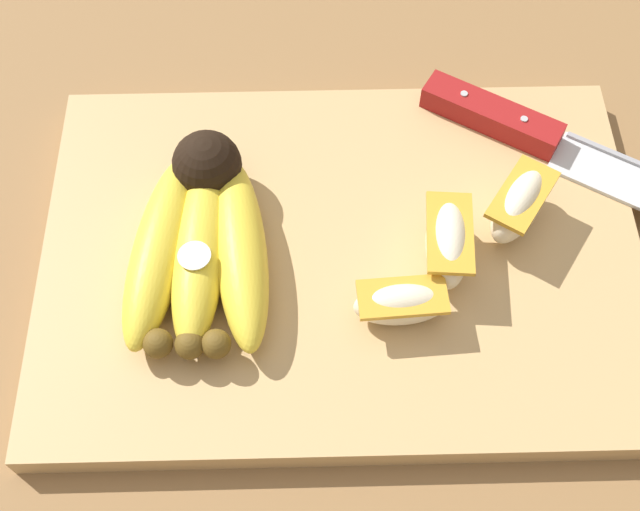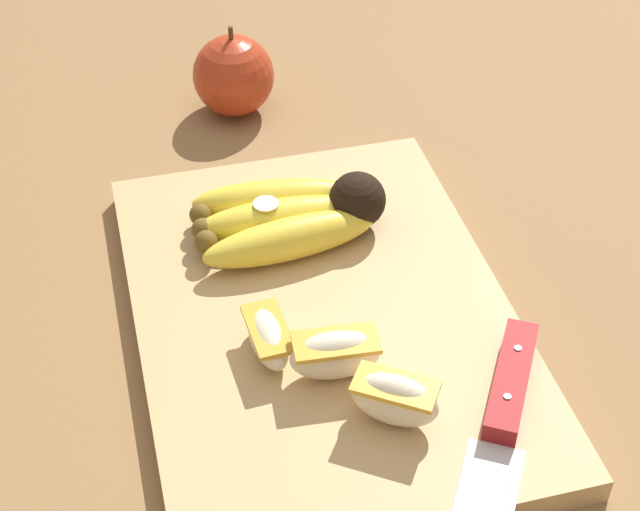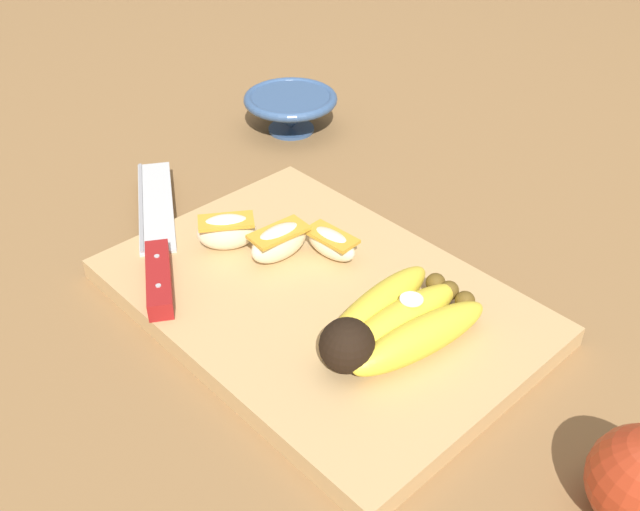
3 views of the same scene
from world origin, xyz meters
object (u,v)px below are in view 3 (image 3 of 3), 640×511
at_px(chefs_knife, 157,250).
at_px(apple_wedge_far, 279,242).
at_px(banana_bunch, 392,325).
at_px(apple_wedge_near, 227,231).
at_px(ceramic_bowl, 291,109).
at_px(apple_wedge_middle, 331,243).

distance_m(chefs_knife, apple_wedge_far, 0.12).
xyz_separation_m(banana_bunch, apple_wedge_near, (-0.20, -0.02, 0.00)).
xyz_separation_m(chefs_knife, ceramic_bowl, (-0.14, 0.30, 0.00)).
relative_size(chefs_knife, apple_wedge_near, 4.03).
height_order(banana_bunch, apple_wedge_middle, banana_bunch).
bearing_deg(chefs_knife, apple_wedge_middle, 46.87).
distance_m(apple_wedge_near, apple_wedge_middle, 0.10).
bearing_deg(apple_wedge_far, banana_bunch, -2.77).
bearing_deg(apple_wedge_far, chefs_knife, -135.15).
xyz_separation_m(apple_wedge_near, apple_wedge_far, (0.05, 0.03, -0.00)).
relative_size(apple_wedge_middle, ceramic_bowl, 0.49).
bearing_deg(apple_wedge_far, apple_wedge_near, -151.39).
distance_m(chefs_knife, apple_wedge_middle, 0.17).
distance_m(banana_bunch, chefs_knife, 0.25).
xyz_separation_m(chefs_knife, apple_wedge_far, (0.08, 0.08, 0.01)).
relative_size(chefs_knife, apple_wedge_far, 3.94).
bearing_deg(apple_wedge_near, banana_bunch, 5.33).
relative_size(chefs_knife, apple_wedge_middle, 4.27).
relative_size(banana_bunch, apple_wedge_middle, 2.59).
distance_m(banana_bunch, apple_wedge_far, 0.15).
bearing_deg(banana_bunch, apple_wedge_middle, 159.01).
distance_m(chefs_knife, apple_wedge_near, 0.07).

